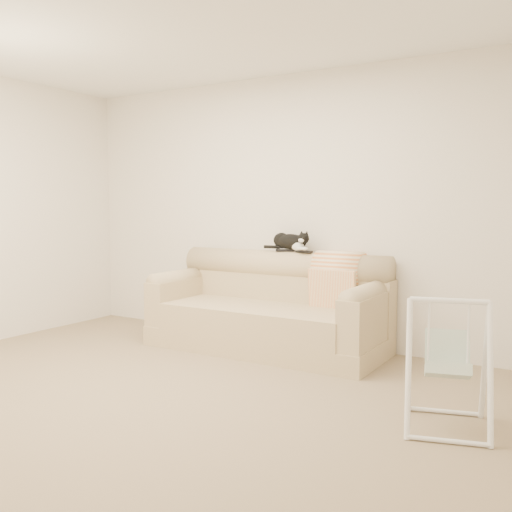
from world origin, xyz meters
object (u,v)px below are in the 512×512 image
(baby_swing, at_px, (447,363))
(remote_b, at_px, (304,251))
(tuxedo_cat, at_px, (291,241))
(remote_a, at_px, (285,250))
(sofa, at_px, (270,311))

(baby_swing, bearing_deg, remote_b, 140.42)
(remote_b, distance_m, tuxedo_cat, 0.19)
(remote_a, distance_m, tuxedo_cat, 0.10)
(sofa, height_order, remote_b, remote_b)
(remote_a, height_order, tuxedo_cat, tuxedo_cat)
(sofa, bearing_deg, remote_a, 82.77)
(remote_b, xyz_separation_m, tuxedo_cat, (-0.17, 0.04, 0.09))
(remote_a, height_order, remote_b, remote_a)
(tuxedo_cat, relative_size, baby_swing, 0.63)
(sofa, xyz_separation_m, baby_swing, (1.88, -1.14, 0.04))
(remote_a, height_order, baby_swing, remote_a)
(remote_a, bearing_deg, remote_b, -7.45)
(remote_a, xyz_separation_m, remote_b, (0.22, -0.03, -0.00))
(remote_a, distance_m, remote_b, 0.22)
(sofa, xyz_separation_m, remote_a, (0.03, 0.24, 0.56))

